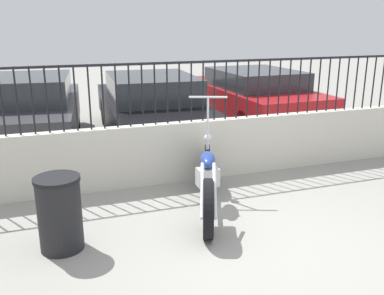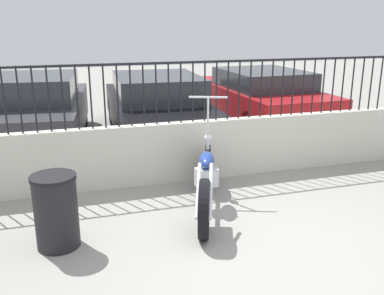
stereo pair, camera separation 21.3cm
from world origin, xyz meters
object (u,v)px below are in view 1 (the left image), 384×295
object	(u,v)px
motorcycle_blue	(208,183)
trash_bin	(60,213)
car_red	(251,96)
car_black	(151,106)
car_dark_grey	(25,112)

from	to	relation	value
motorcycle_blue	trash_bin	xyz separation A→B (m)	(-1.82, -0.33, 0.01)
motorcycle_blue	car_red	world-z (taller)	motorcycle_blue
trash_bin	car_black	world-z (taller)	car_black
motorcycle_blue	car_dark_grey	world-z (taller)	motorcycle_blue
car_black	motorcycle_blue	bearing A→B (deg)	179.82
motorcycle_blue	car_red	distance (m)	5.16
car_red	car_black	bearing A→B (deg)	98.53
car_dark_grey	car_black	size ratio (longest dim) A/B	0.93
motorcycle_blue	car_black	size ratio (longest dim) A/B	0.43
trash_bin	car_black	xyz separation A→B (m)	(2.04, 4.21, 0.26)
car_black	car_red	distance (m)	2.60
motorcycle_blue	car_red	bearing A→B (deg)	-12.09
motorcycle_blue	car_black	xyz separation A→B (m)	(0.22, 3.89, 0.27)
trash_bin	car_dark_grey	size ratio (longest dim) A/B	0.19
trash_bin	car_dark_grey	xyz separation A→B (m)	(-0.42, 4.24, 0.30)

